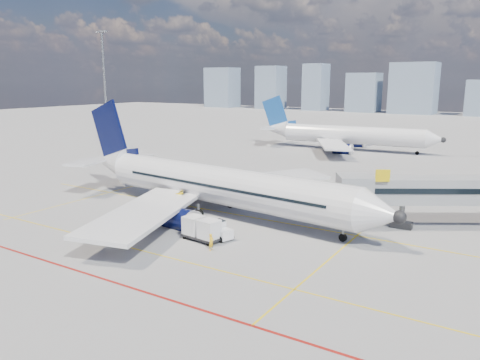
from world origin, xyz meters
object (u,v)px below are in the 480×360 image
object	(u,v)px
main_aircraft	(210,184)
belt_loader	(155,205)
second_aircraft	(344,135)
baggage_tug	(219,230)
cargo_dolly	(201,228)
ramp_worker	(211,242)

from	to	relation	value
main_aircraft	belt_loader	world-z (taller)	main_aircraft
second_aircraft	baggage_tug	size ratio (longest dim) A/B	14.34
cargo_dolly	belt_loader	bearing A→B (deg)	159.43
baggage_tug	cargo_dolly	bearing A→B (deg)	-112.82
main_aircraft	belt_loader	size ratio (longest dim) A/B	6.74
baggage_tug	ramp_worker	bearing A→B (deg)	-50.39
ramp_worker	belt_loader	bearing A→B (deg)	63.34
cargo_dolly	belt_loader	world-z (taller)	belt_loader
cargo_dolly	second_aircraft	bearing A→B (deg)	104.76
main_aircraft	belt_loader	distance (m)	6.87
baggage_tug	belt_loader	size ratio (longest dim) A/B	0.43
second_aircraft	belt_loader	bearing A→B (deg)	-95.78
baggage_tug	belt_loader	bearing A→B (deg)	178.73
belt_loader	ramp_worker	xyz separation A→B (m)	(13.04, -7.22, 0.08)
ramp_worker	second_aircraft	bearing A→B (deg)	12.05
main_aircraft	baggage_tug	xyz separation A→B (m)	(6.24, -7.22, -2.39)
baggage_tug	belt_loader	world-z (taller)	belt_loader
baggage_tug	cargo_dolly	size ratio (longest dim) A/B	0.68
belt_loader	ramp_worker	world-z (taller)	belt_loader
cargo_dolly	main_aircraft	bearing A→B (deg)	127.69
cargo_dolly	ramp_worker	distance (m)	2.86
baggage_tug	ramp_worker	xyz separation A→B (m)	(1.15, -2.96, -0.07)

